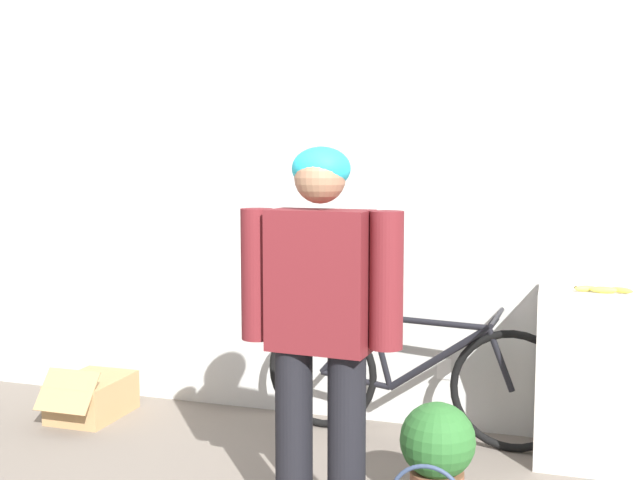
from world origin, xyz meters
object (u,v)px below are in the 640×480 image
at_px(person, 320,315).
at_px(banana, 602,289).
at_px(bicycle, 412,376).
at_px(potted_plant, 437,449).
at_px(cardboard_box, 92,397).

bearing_deg(person, banana, 47.51).
height_order(person, bicycle, person).
xyz_separation_m(person, banana, (1.13, 1.06, -0.01)).
relative_size(banana, potted_plant, 0.61).
relative_size(person, bicycle, 0.92).
bearing_deg(cardboard_box, bicycle, 6.40).
xyz_separation_m(person, cardboard_box, (-1.73, 0.92, -0.79)).
bearing_deg(cardboard_box, person, -28.05).
distance_m(person, bicycle, 1.28).
bearing_deg(bicycle, potted_plant, -68.80).
height_order(person, banana, person).
distance_m(person, potted_plant, 0.87).
bearing_deg(banana, bicycle, 175.70).
bearing_deg(cardboard_box, potted_plant, -14.25).
height_order(cardboard_box, potted_plant, potted_plant).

